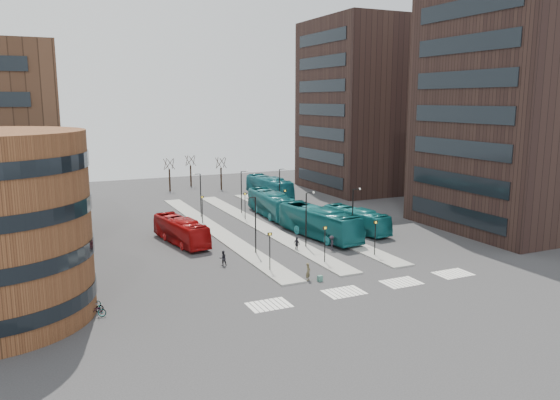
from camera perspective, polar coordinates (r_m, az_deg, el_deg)
name	(u,v)px	position (r m, az deg, el deg)	size (l,w,h in m)	color
ground	(381,306)	(44.90, 10.53, -10.85)	(160.00, 160.00, 0.00)	#29292C
island_left	(215,230)	(69.07, -6.79, -3.12)	(2.50, 45.00, 0.15)	gray
island_mid	(259,225)	(71.08, -2.19, -2.66)	(2.50, 45.00, 0.15)	gray
island_right	(300,221)	(73.53, 2.14, -2.22)	(2.50, 45.00, 0.15)	gray
suitcase	(320,278)	(49.89, 4.19, -8.18)	(0.42, 0.34, 0.53)	navy
red_bus	(181,231)	(63.25, -10.32, -3.17)	(2.48, 10.61, 2.96)	#9F0C0D
teal_bus_a	(319,222)	(64.92, 4.09, -2.35)	(3.08, 13.18, 3.67)	#135E63
teal_bus_b	(271,204)	(76.93, -0.94, -0.39)	(2.91, 12.44, 3.47)	#15666D
teal_bus_c	(356,220)	(68.53, 7.95, -2.06)	(2.46, 10.49, 2.92)	#16696E
teal_bus_d	(269,187)	(91.43, -1.14, 1.36)	(2.96, 12.66, 3.53)	#166571
traveller	(308,272)	(49.90, 2.97, -7.49)	(0.60, 0.39, 1.64)	brown
commuter_a	(223,258)	(54.45, -5.98, -6.06)	(0.74, 0.58, 1.52)	black
commuter_b	(297,244)	(59.35, 1.78, -4.61)	(0.90, 0.38, 1.54)	black
commuter_c	(332,243)	(59.78, 5.41, -4.50)	(1.05, 0.60, 1.63)	black
bicycle_near	(94,310)	(44.32, -18.90, -10.86)	(0.66, 1.89, 0.99)	gray
bicycle_mid	(93,308)	(44.90, -18.98, -10.60)	(0.45, 1.60, 0.96)	gray
bicycle_far	(91,302)	(46.34, -19.18, -10.03)	(0.56, 1.61, 0.84)	gray
crosswalk_stripes	(371,287)	(48.91, 9.49, -9.01)	(22.35, 2.40, 0.01)	silver
tower_near	(523,109)	(75.44, 24.03, 8.65)	(20.12, 20.00, 30.00)	black
tower_far	(369,106)	(101.21, 9.30, 9.63)	(20.12, 20.00, 30.00)	black
sign_poles	(279,219)	(64.15, -0.12, -1.95)	(12.45, 22.12, 3.65)	black
lamp_posts	(270,201)	(68.81, -1.08, -0.11)	(14.04, 20.24, 6.12)	black
bare_trees	(194,174)	(101.27, -8.99, 2.67)	(10.97, 8.14, 5.90)	black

